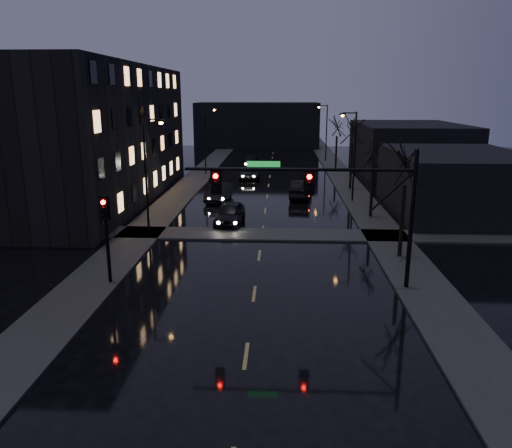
# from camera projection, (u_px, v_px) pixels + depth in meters

# --- Properties ---
(ground) EXTENTS (160.00, 160.00, 0.00)m
(ground) POSITION_uv_depth(u_px,v_px,m) (242.00, 386.00, 16.74)
(ground) COLOR black
(ground) RESTS_ON ground
(sidewalk_left) EXTENTS (3.00, 140.00, 0.12)m
(sidewalk_left) POSITION_uv_depth(u_px,v_px,m) (185.00, 189.00, 50.94)
(sidewalk_left) COLOR #2D2D2B
(sidewalk_left) RESTS_ON ground
(sidewalk_right) EXTENTS (3.00, 140.00, 0.12)m
(sidewalk_right) POSITION_uv_depth(u_px,v_px,m) (352.00, 191.00, 50.15)
(sidewalk_right) COLOR #2D2D2B
(sidewalk_right) RESTS_ON ground
(sidewalk_cross) EXTENTS (40.00, 3.00, 0.12)m
(sidewalk_cross) POSITION_uv_depth(u_px,v_px,m) (262.00, 234.00, 34.60)
(sidewalk_cross) COLOR #2D2D2B
(sidewalk_cross) RESTS_ON ground
(apartment_block) EXTENTS (12.00, 30.00, 12.00)m
(apartment_block) POSITION_uv_depth(u_px,v_px,m) (84.00, 134.00, 44.98)
(apartment_block) COLOR black
(apartment_block) RESTS_ON ground
(commercial_right_near) EXTENTS (10.00, 14.00, 5.00)m
(commercial_right_near) POSITION_uv_depth(u_px,v_px,m) (456.00, 183.00, 40.51)
(commercial_right_near) COLOR black
(commercial_right_near) RESTS_ON ground
(commercial_right_far) EXTENTS (12.00, 18.00, 6.00)m
(commercial_right_far) POSITION_uv_depth(u_px,v_px,m) (408.00, 148.00, 61.58)
(commercial_right_far) COLOR black
(commercial_right_far) RESTS_ON ground
(far_block) EXTENTS (22.00, 10.00, 8.00)m
(far_block) POSITION_uv_depth(u_px,v_px,m) (258.00, 125.00, 91.24)
(far_block) COLOR black
(far_block) RESTS_ON ground
(signal_mast) EXTENTS (11.11, 0.41, 7.00)m
(signal_mast) POSITION_uv_depth(u_px,v_px,m) (335.00, 193.00, 24.02)
(signal_mast) COLOR black
(signal_mast) RESTS_ON ground
(signal_pole_left) EXTENTS (0.35, 0.41, 4.53)m
(signal_pole_left) POSITION_uv_depth(u_px,v_px,m) (106.00, 227.00, 25.01)
(signal_pole_left) COLOR black
(signal_pole_left) RESTS_ON ground
(tree_near) EXTENTS (3.52, 3.52, 8.08)m
(tree_near) POSITION_uv_depth(u_px,v_px,m) (407.00, 154.00, 28.30)
(tree_near) COLOR black
(tree_near) RESTS_ON ground
(tree_mid_a) EXTENTS (3.30, 3.30, 7.58)m
(tree_mid_a) POSITION_uv_depth(u_px,v_px,m) (375.00, 144.00, 38.07)
(tree_mid_a) COLOR black
(tree_mid_a) RESTS_ON ground
(tree_mid_b) EXTENTS (3.74, 3.74, 8.59)m
(tree_mid_b) POSITION_uv_depth(u_px,v_px,m) (353.00, 124.00, 49.47)
(tree_mid_b) COLOR black
(tree_mid_b) RESTS_ON ground
(tree_far) EXTENTS (3.43, 3.43, 7.88)m
(tree_far) POSITION_uv_depth(u_px,v_px,m) (337.00, 122.00, 63.13)
(tree_far) COLOR black
(tree_far) RESTS_ON ground
(streetlight_l_near) EXTENTS (1.53, 0.28, 8.00)m
(streetlight_l_near) POSITION_uv_depth(u_px,v_px,m) (149.00, 167.00, 33.28)
(streetlight_l_near) COLOR black
(streetlight_l_near) RESTS_ON ground
(streetlight_l_far) EXTENTS (1.53, 0.28, 8.00)m
(streetlight_l_far) POSITION_uv_depth(u_px,v_px,m) (207.00, 135.00, 59.37)
(streetlight_l_far) COLOR black
(streetlight_l_far) RESTS_ON ground
(streetlight_r_mid) EXTENTS (1.53, 0.28, 8.00)m
(streetlight_r_mid) POSITION_uv_depth(u_px,v_px,m) (352.00, 149.00, 44.17)
(streetlight_r_mid) COLOR black
(streetlight_r_mid) RESTS_ON ground
(streetlight_r_far) EXTENTS (1.53, 0.28, 8.00)m
(streetlight_r_far) POSITION_uv_depth(u_px,v_px,m) (325.00, 128.00, 71.23)
(streetlight_r_far) COLOR black
(streetlight_r_far) RESTS_ON ground
(oncoming_car_a) EXTENTS (2.23, 4.92, 1.64)m
(oncoming_car_a) POSITION_uv_depth(u_px,v_px,m) (230.00, 213.00, 37.41)
(oncoming_car_a) COLOR black
(oncoming_car_a) RESTS_ON ground
(oncoming_car_b) EXTENTS (2.25, 4.92, 1.56)m
(oncoming_car_b) POSITION_uv_depth(u_px,v_px,m) (219.00, 192.00, 45.54)
(oncoming_car_b) COLOR black
(oncoming_car_b) RESTS_ON ground
(oncoming_car_c) EXTENTS (2.44, 5.05, 1.39)m
(oncoming_car_c) POSITION_uv_depth(u_px,v_px,m) (250.00, 173.00, 57.30)
(oncoming_car_c) COLOR black
(oncoming_car_c) RESTS_ON ground
(oncoming_car_d) EXTENTS (2.04, 4.71, 1.35)m
(oncoming_car_d) POSITION_uv_depth(u_px,v_px,m) (251.00, 162.00, 67.17)
(oncoming_car_d) COLOR black
(oncoming_car_d) RESTS_ON ground
(lead_car) EXTENTS (2.39, 5.31, 1.69)m
(lead_car) POSITION_uv_depth(u_px,v_px,m) (301.00, 189.00, 46.81)
(lead_car) COLOR black
(lead_car) RESTS_ON ground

